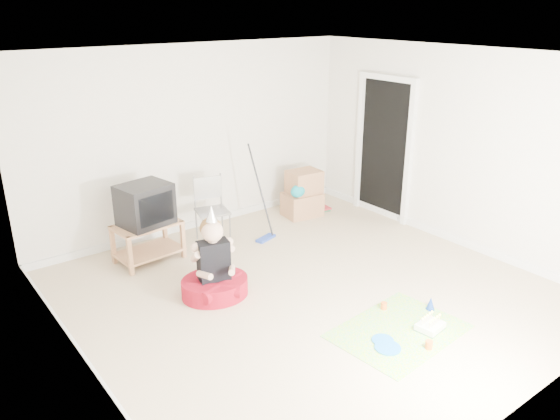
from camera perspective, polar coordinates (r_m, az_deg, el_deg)
ground at (r=6.30m, az=2.96°, el=-8.51°), size 5.00×5.00×0.00m
doorway_recess at (r=8.36m, az=10.85°, el=6.17°), size 0.02×0.90×2.05m
tv_stand at (r=7.10m, az=-13.62°, el=-2.95°), size 0.85×0.57×0.50m
crt_tv at (r=6.93m, az=-13.94°, el=0.57°), size 0.67×0.59×0.51m
folding_chair at (r=7.44m, az=-7.08°, el=-0.14°), size 0.50×0.48×0.91m
cardboard_boxes at (r=8.37m, az=2.39°, el=1.63°), size 0.61×0.49×0.70m
floor_mop at (r=7.51m, az=-1.52°, el=-1.28°), size 0.34×0.42×1.29m
book_pile at (r=8.72m, az=4.51°, el=0.20°), size 0.22×0.26×0.05m
seated_woman at (r=6.15m, az=-6.87°, el=-6.90°), size 0.91×0.91×1.08m
party_mat at (r=5.73m, az=12.28°, el=-12.25°), size 1.38×1.05×0.01m
birthday_cake at (r=5.80m, az=15.41°, el=-11.67°), size 0.29×0.25×0.14m
blue_plate_near at (r=5.55m, az=10.69°, el=-13.22°), size 0.25×0.25×0.01m
blue_plate_far at (r=5.45m, az=11.19°, el=-13.93°), size 0.30×0.30×0.01m
orange_cup_near at (r=6.04m, az=10.80°, el=-9.80°), size 0.07×0.07×0.08m
orange_cup_far at (r=5.52m, az=15.29°, el=-13.43°), size 0.09×0.09×0.08m
blue_party_hat at (r=6.13m, az=15.46°, el=-9.38°), size 0.11×0.11×0.14m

